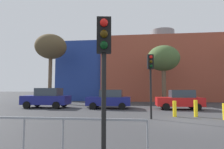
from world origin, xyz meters
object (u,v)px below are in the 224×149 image
parked_car_1 (109,99)px  bollard_yellow_0 (175,109)px  bollard_yellow_1 (196,108)px  parked_car_2 (180,100)px  bare_tree_0 (51,47)px  bare_tree_1 (163,59)px  traffic_light_island (151,71)px  parked_car_0 (47,98)px  traffic_light_near_left (104,55)px

parked_car_1 → bollard_yellow_0: parked_car_1 is taller
bollard_yellow_0 → bollard_yellow_1: size_ratio=0.95×
parked_car_2 → bare_tree_0: size_ratio=0.44×
bare_tree_0 → bollard_yellow_1: 19.14m
parked_car_1 → bare_tree_1: bare_tree_1 is taller
traffic_light_island → bare_tree_1: bare_tree_1 is taller
traffic_light_island → bollard_yellow_0: size_ratio=3.83×
parked_car_0 → parked_car_2: bearing=-180.0°
bare_tree_0 → bollard_yellow_0: size_ratio=8.74×
bare_tree_1 → bollard_yellow_1: 10.72m
parked_car_0 → bare_tree_1: (11.93, 5.16, 4.44)m
parked_car_1 → parked_car_2: 6.34m
parked_car_0 → bollard_yellow_0: bearing=157.8°
parked_car_2 → bare_tree_1: size_ratio=0.57×
parked_car_2 → bollard_yellow_1: 4.41m
bare_tree_0 → parked_car_2: bearing=-21.2°
bollard_yellow_1 → bare_tree_1: bearing=92.4°
parked_car_1 → bollard_yellow_1: bearing=144.9°
traffic_light_island → bollard_yellow_1: 4.00m
parked_car_2 → bollard_yellow_0: parked_car_2 is taller
traffic_light_near_left → bare_tree_1: bearing=157.8°
parked_car_0 → bollard_yellow_0: (10.97, -4.47, -0.43)m
parked_car_2 → bollard_yellow_1: size_ratio=3.68×
parked_car_1 → bare_tree_0: size_ratio=0.45×
bare_tree_0 → bollard_yellow_1: bearing=-34.6°
parked_car_0 → bollard_yellow_0: size_ratio=4.26×
parked_car_0 → traffic_light_island: traffic_light_island is taller
traffic_light_near_left → bare_tree_1: 18.49m
parked_car_1 → parked_car_0: bearing=0.0°
bare_tree_1 → bollard_yellow_0: bare_tree_1 is taller
parked_car_1 → bare_tree_1: (5.86, 5.16, 4.52)m
parked_car_1 → parked_car_2: parked_car_1 is taller
parked_car_1 → bollard_yellow_0: size_ratio=3.91×
traffic_light_island → parked_car_2: bearing=139.6°
bare_tree_1 → traffic_light_island: bearing=-103.5°
parked_car_2 → traffic_light_near_left: 13.63m
bollard_yellow_0 → parked_car_1: bearing=137.6°
bare_tree_1 → parked_car_1: bearing=-138.6°
bollard_yellow_0 → traffic_light_island: bearing=-144.4°
traffic_light_near_left → traffic_light_island: bearing=157.1°
bare_tree_0 → bollard_yellow_0: bearing=-37.4°
traffic_light_near_left → bare_tree_1: (4.42, 17.75, 2.72)m
parked_car_2 → bollard_yellow_0: bearing=72.1°
traffic_light_island → bollard_yellow_1: traffic_light_island is taller
parked_car_0 → bollard_yellow_0: 11.85m
traffic_light_island → bare_tree_1: bearing=154.7°
parked_car_1 → bare_tree_0: (-8.50, 5.76, 6.40)m
traffic_light_near_left → parked_car_0: bearing=-157.4°
bollard_yellow_1 → traffic_light_island: bearing=-157.6°
bare_tree_1 → bollard_yellow_1: bearing=-87.6°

